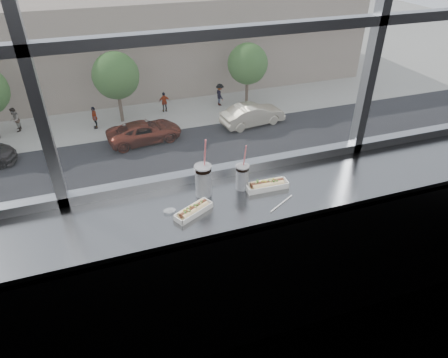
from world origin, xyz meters
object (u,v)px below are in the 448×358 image
object	(u,v)px
car_far_c	(253,111)
car_near_c	(146,191)
loose_straw	(282,203)
wrapper	(170,210)
pedestrian_d	(220,92)
tree_center	(116,76)
hotdog_tray_left	(193,210)
pedestrian_c	(164,100)
pedestrian_a	(14,118)
soda_cup_right	(242,176)
tree_right	(248,64)
soda_cup_left	(203,179)
car_far_b	(144,128)
car_near_d	(261,170)
pedestrian_b	(94,115)
hotdog_tray_right	(267,185)
car_near_e	(358,152)

from	to	relation	value
car_far_c	car_near_c	distance (m)	12.47
loose_straw	wrapper	xyz separation A→B (m)	(-0.64, 0.14, 0.01)
pedestrian_d	tree_center	size ratio (longest dim) A/B	0.41
hotdog_tray_left	pedestrian_c	world-z (taller)	hotdog_tray_left
car_near_c	pedestrian_a	xyz separation A→B (m)	(-7.63, 12.79, -0.02)
loose_straw	tree_center	distance (m)	29.65
soda_cup_right	wrapper	world-z (taller)	soda_cup_right
wrapper	tree_center	size ratio (longest dim) A/B	0.02
soda_cup_right	pedestrian_d	xyz separation A→B (m)	(9.47, 28.73, -11.02)
hotdog_tray_left	pedestrian_c	size ratio (longest dim) A/B	0.12
car_far_c	tree_right	bearing A→B (deg)	-23.26
soda_cup_left	car_far_b	size ratio (longest dim) A/B	0.07
soda_cup_right	car_near_d	bearing A→B (deg)	64.32
car_far_b	pedestrian_b	xyz separation A→B (m)	(-3.20, 3.41, 0.04)
hotdog_tray_left	loose_straw	xyz separation A→B (m)	(0.51, -0.08, -0.02)
hotdog_tray_left	car_far_b	distance (m)	26.88
car_far_c	car_near_c	size ratio (longest dim) A/B	0.99
car_near_c	tree_right	world-z (taller)	tree_right
soda_cup_right	car_far_c	xyz separation A→B (m)	(10.60, 24.19, -11.03)
hotdog_tray_right	car_near_e	size ratio (longest dim) A/B	0.04
car_far_c	car_near_e	xyz separation A→B (m)	(3.93, -8.00, -0.06)
hotdog_tray_left	pedestrian_c	bearing A→B (deg)	52.44
hotdog_tray_left	tree_center	xyz separation A→B (m)	(1.47, 28.34, -8.41)
soda_cup_right	car_near_c	bearing A→B (deg)	86.32
car_far_b	car_near_d	size ratio (longest dim) A/B	0.91
soda_cup_right	pedestrian_a	distance (m)	31.71
pedestrian_b	car_near_d	bearing A→B (deg)	37.40
soda_cup_left	pedestrian_b	world-z (taller)	soda_cup_left
car_near_e	car_near_c	xyz separation A→B (m)	(-13.49, 0.00, 0.07)
soda_cup_right	pedestrian_c	world-z (taller)	soda_cup_right
car_far_b	pedestrian_d	world-z (taller)	pedestrian_d
hotdog_tray_right	soda_cup_left	distance (m)	0.41
loose_straw	car_far_c	world-z (taller)	loose_straw
hotdog_tray_right	car_near_d	distance (m)	21.05
pedestrian_b	pedestrian_a	bearing A→B (deg)	-103.73
hotdog_tray_left	soda_cup_left	distance (m)	0.22
wrapper	pedestrian_b	xyz separation A→B (m)	(-0.46, 27.69, -11.04)
wrapper	car_near_e	xyz separation A→B (m)	(15.01, 16.28, -11.02)
soda_cup_left	soda_cup_right	size ratio (longest dim) A/B	1.25
pedestrian_c	pedestrian_a	xyz separation A→B (m)	(-11.31, 0.05, 0.10)
tree_center	car_near_e	bearing A→B (deg)	-41.81
wrapper	car_near_d	bearing A→B (deg)	63.09
soda_cup_right	loose_straw	xyz separation A→B (m)	(0.16, -0.23, -0.09)
car_near_d	tree_right	world-z (taller)	tree_right
wrapper	pedestrian_c	world-z (taller)	wrapper
loose_straw	pedestrian_c	world-z (taller)	loose_straw
pedestrian_d	soda_cup_left	bearing A→B (deg)	161.31
car_near_d	soda_cup_left	bearing A→B (deg)	147.79
soda_cup_left	pedestrian_b	size ratio (longest dim) A/B	0.19
car_near_c	pedestrian_a	distance (m)	14.89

